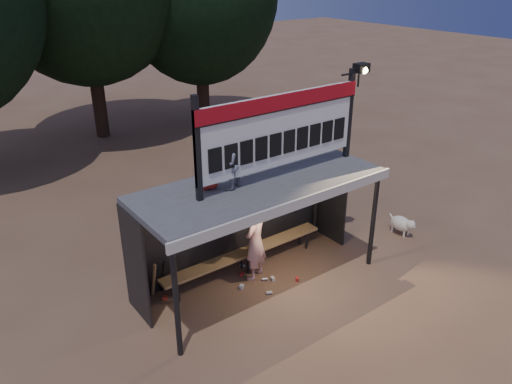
{
  "coord_description": "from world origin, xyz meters",
  "views": [
    {
      "loc": [
        -5.33,
        -7.04,
        6.18
      ],
      "look_at": [
        0.2,
        0.4,
        1.9
      ],
      "focal_mm": 35.0,
      "sensor_mm": 36.0,
      "label": 1
    }
  ],
  "objects": [
    {
      "name": "bench",
      "position": [
        0.0,
        0.55,
        0.43
      ],
      "size": [
        4.0,
        0.35,
        0.48
      ],
      "color": "olive",
      "rests_on": "ground"
    },
    {
      "name": "litter",
      "position": [
        -0.2,
        0.08,
        0.04
      ],
      "size": [
        2.69,
        1.26,
        0.08
      ],
      "color": "red",
      "rests_on": "ground"
    },
    {
      "name": "dog",
      "position": [
        4.08,
        -0.47,
        0.28
      ],
      "size": [
        0.36,
        0.81,
        0.49
      ],
      "color": "beige",
      "rests_on": "ground"
    },
    {
      "name": "dugout_shelter",
      "position": [
        0.0,
        0.24,
        1.85
      ],
      "size": [
        5.1,
        2.08,
        2.32
      ],
      "color": "#424244",
      "rests_on": "ground"
    },
    {
      "name": "child_b",
      "position": [
        -0.96,
        0.34,
        2.81
      ],
      "size": [
        0.53,
        0.39,
        0.97
      ],
      "primitive_type": "imported",
      "rotation": [
        0.0,
        0.0,
        2.95
      ],
      "color": "red",
      "rests_on": "dugout_shelter"
    },
    {
      "name": "child_a",
      "position": [
        -0.64,
        0.09,
        2.83
      ],
      "size": [
        0.61,
        0.56,
        1.02
      ],
      "primitive_type": "imported",
      "rotation": [
        0.0,
        0.0,
        3.59
      ],
      "color": "slate",
      "rests_on": "dugout_shelter"
    },
    {
      "name": "bats",
      "position": [
        -1.93,
        0.82,
        0.43
      ],
      "size": [
        0.68,
        0.35,
        0.84
      ],
      "color": "olive",
      "rests_on": "ground"
    },
    {
      "name": "scoreboard_assembly",
      "position": [
        0.56,
        -0.01,
        3.32
      ],
      "size": [
        4.1,
        0.27,
        1.99
      ],
      "color": "black",
      "rests_on": "dugout_shelter"
    },
    {
      "name": "player",
      "position": [
        0.04,
        0.21,
        0.88
      ],
      "size": [
        0.76,
        0.65,
        1.76
      ],
      "primitive_type": "imported",
      "rotation": [
        0.0,
        0.0,
        3.57
      ],
      "color": "white",
      "rests_on": "ground"
    },
    {
      "name": "ground",
      "position": [
        0.0,
        0.0,
        0.0
      ],
      "size": [
        80.0,
        80.0,
        0.0
      ],
      "primitive_type": "plane",
      "color": "brown",
      "rests_on": "ground"
    }
  ]
}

